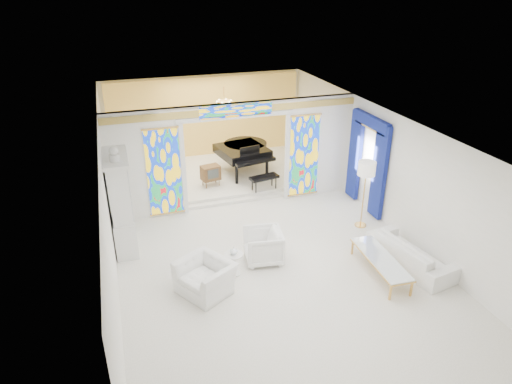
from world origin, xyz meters
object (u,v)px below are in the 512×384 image
object	(u,v)px
china_cabinet	(121,204)
coffee_table	(381,259)
tv_console	(211,173)
armchair_left	(205,277)
sofa	(411,253)
armchair_right	(263,246)
grand_piano	(244,150)

from	to	relation	value
china_cabinet	coffee_table	size ratio (longest dim) A/B	1.42
tv_console	coffee_table	bearing A→B (deg)	-76.10
armchair_left	coffee_table	distance (m)	3.87
sofa	armchair_right	bearing A→B (deg)	59.60
coffee_table	tv_console	bearing A→B (deg)	115.47
armchair_left	armchair_right	distance (m)	1.69
sofa	tv_console	world-z (taller)	tv_console
sofa	tv_console	distance (m)	6.39
china_cabinet	armchair_left	xyz separation A→B (m)	(1.48, -2.36, -0.82)
china_cabinet	tv_console	distance (m)	3.74
armchair_right	coffee_table	distance (m)	2.65
armchair_left	armchair_right	world-z (taller)	armchair_right
sofa	tv_console	xyz separation A→B (m)	(-3.46, 5.36, 0.28)
armchair_left	grand_piano	distance (m)	6.23
armchair_left	grand_piano	world-z (taller)	grand_piano
armchair_left	tv_console	world-z (taller)	tv_console
armchair_left	tv_console	size ratio (longest dim) A/B	1.68
coffee_table	sofa	bearing A→B (deg)	6.39
sofa	grand_piano	size ratio (longest dim) A/B	0.74
coffee_table	grand_piano	distance (m)	6.39
coffee_table	grand_piano	bearing A→B (deg)	101.59
armchair_left	sofa	bearing A→B (deg)	53.40
armchair_left	sofa	distance (m)	4.71
armchair_left	armchair_right	size ratio (longest dim) A/B	1.26
grand_piano	tv_console	world-z (taller)	grand_piano
grand_piano	tv_console	distance (m)	1.57
armchair_right	china_cabinet	bearing A→B (deg)	-109.73
china_cabinet	armchair_left	world-z (taller)	china_cabinet
grand_piano	armchair_right	bearing A→B (deg)	-112.00
coffee_table	grand_piano	size ratio (longest dim) A/B	0.66
armchair_left	grand_piano	xyz separation A→B (m)	(2.55, 5.66, 0.56)
china_cabinet	sofa	distance (m)	6.84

